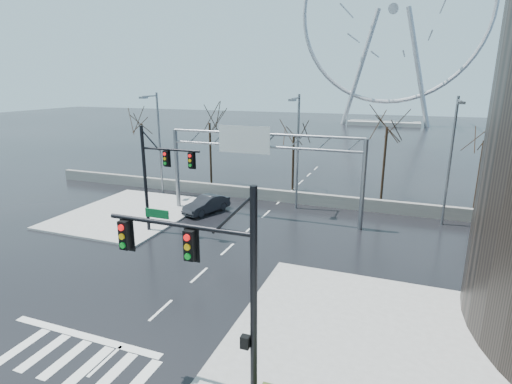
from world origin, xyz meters
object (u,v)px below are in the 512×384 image
at_px(signal_mast_far, 157,170).
at_px(sign_gantry, 258,156).
at_px(signal_mast_near, 215,273).
at_px(car, 206,204).
at_px(ferris_wheel, 393,17).

bearing_deg(signal_mast_far, sign_gantry, 47.53).
xyz_separation_m(signal_mast_near, car, (-10.13, 18.65, -4.14)).
xyz_separation_m(signal_mast_far, car, (0.88, 5.65, -4.10)).
xyz_separation_m(sign_gantry, car, (-4.61, -0.35, -4.45)).
height_order(signal_mast_far, car, signal_mast_far).
relative_size(sign_gantry, ferris_wheel, 0.32).
height_order(ferris_wheel, car, ferris_wheel).
bearing_deg(sign_gantry, car, -175.63).
bearing_deg(ferris_wheel, car, -97.08).
bearing_deg(car, signal_mast_near, -42.11).
xyz_separation_m(signal_mast_near, sign_gantry, (-5.52, 19.00, 0.31)).
relative_size(signal_mast_near, car, 1.80).
height_order(signal_mast_far, ferris_wheel, ferris_wheel).
relative_size(ferris_wheel, car, 11.48).
relative_size(sign_gantry, car, 3.69).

